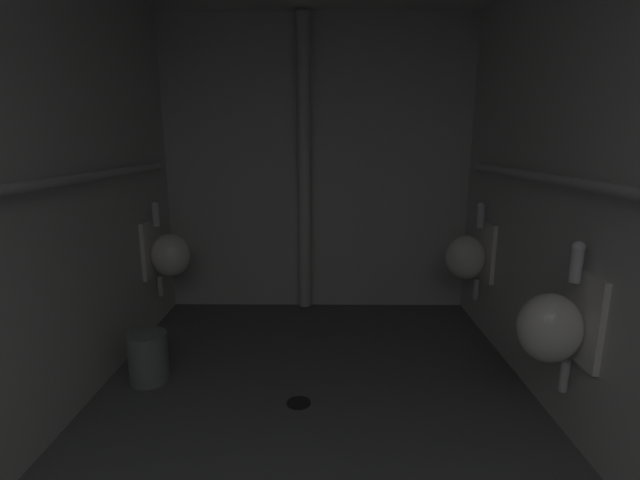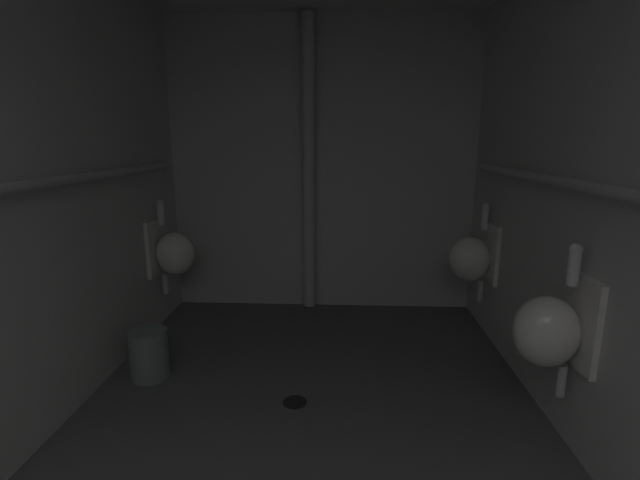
{
  "view_description": "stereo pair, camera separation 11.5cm",
  "coord_description": "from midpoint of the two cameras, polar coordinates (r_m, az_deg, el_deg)",
  "views": [
    {
      "loc": [
        0.06,
        -0.14,
        1.48
      ],
      "look_at": [
        0.03,
        2.74,
        0.83
      ],
      "focal_mm": 25.46,
      "sensor_mm": 36.0,
      "label": 1
    },
    {
      "loc": [
        0.17,
        -0.14,
        1.48
      ],
      "look_at": [
        0.03,
        2.74,
        0.83
      ],
      "focal_mm": 25.46,
      "sensor_mm": 36.0,
      "label": 2
    }
  ],
  "objects": [
    {
      "name": "wall_right",
      "position": [
        2.37,
        33.69,
        4.6
      ],
      "size": [
        0.06,
        3.89,
        2.47
      ],
      "primitive_type": "cube",
      "color": "beige",
      "rests_on": "ground"
    },
    {
      "name": "wall_back",
      "position": [
        3.95,
        1.15,
        9.07
      ],
      "size": [
        2.72,
        0.06,
        2.47
      ],
      "primitive_type": "cube",
      "color": "beige",
      "rests_on": "ground"
    },
    {
      "name": "floor",
      "position": [
        2.53,
        -0.36,
        -24.24
      ],
      "size": [
        2.72,
        3.89,
        0.08
      ],
      "primitive_type": "cube",
      "color": "#4C4F4C",
      "rests_on": "ground"
    },
    {
      "name": "supply_pipe_left",
      "position": [
        2.47,
        -30.66,
        6.08
      ],
      "size": [
        0.06,
        3.13,
        0.06
      ],
      "color": "#B2B2B2"
    },
    {
      "name": "floor_drain",
      "position": [
        2.76,
        -1.92,
        -19.68
      ],
      "size": [
        0.14,
        0.14,
        0.01
      ],
      "primitive_type": "cylinder",
      "color": "black",
      "rests_on": "ground"
    },
    {
      "name": "urinal_left_mid",
      "position": [
        3.71,
        -17.2,
        -1.48
      ],
      "size": [
        0.32,
        0.3,
        0.76
      ],
      "color": "silver"
    },
    {
      "name": "urinal_right_mid",
      "position": [
        2.43,
        28.27,
        -9.88
      ],
      "size": [
        0.32,
        0.3,
        0.76
      ],
      "color": "silver"
    },
    {
      "name": "supply_pipe_right",
      "position": [
        2.29,
        32.34,
        5.53
      ],
      "size": [
        0.06,
        3.15,
        0.06
      ],
      "color": "#B2B2B2"
    },
    {
      "name": "wall_left",
      "position": [
        2.5,
        -32.64,
        5.02
      ],
      "size": [
        0.06,
        3.89,
        2.47
      ],
      "primitive_type": "cube",
      "color": "beige",
      "rests_on": "ground"
    },
    {
      "name": "standpipe_back_wall",
      "position": [
        3.84,
        -0.57,
        8.97
      ],
      "size": [
        0.11,
        0.11,
        2.42
      ],
      "primitive_type": "cylinder",
      "color": "beige",
      "rests_on": "ground"
    },
    {
      "name": "waste_bin",
      "position": [
        3.11,
        -19.66,
        -13.37
      ],
      "size": [
        0.24,
        0.24,
        0.31
      ],
      "primitive_type": "cylinder",
      "color": "slate",
      "rests_on": "ground"
    },
    {
      "name": "urinal_right_far",
      "position": [
        3.59,
        19.49,
        -2.1
      ],
      "size": [
        0.32,
        0.3,
        0.76
      ],
      "color": "silver"
    }
  ]
}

